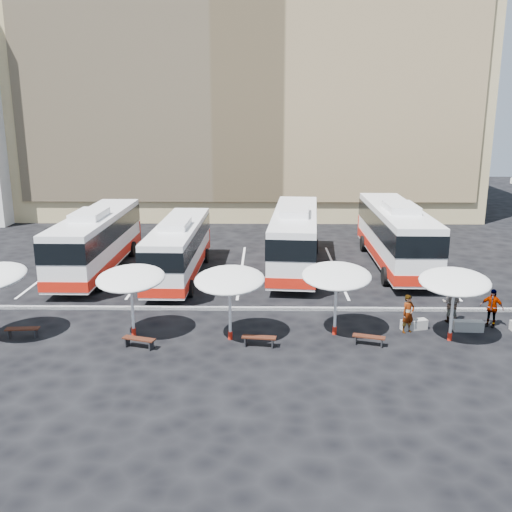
{
  "coord_description": "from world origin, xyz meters",
  "views": [
    {
      "loc": [
        1.46,
        -26.97,
        9.96
      ],
      "look_at": [
        1.0,
        3.0,
        2.2
      ],
      "focal_mm": 40.0,
      "sensor_mm": 36.0,
      "label": 1
    }
  ],
  "objects_px": {
    "passenger_0": "(408,314)",
    "bus_1": "(179,247)",
    "wood_bench_0": "(22,330)",
    "bus_3": "(395,233)",
    "wood_bench_2": "(259,339)",
    "sunshade_3": "(337,276)",
    "conc_bench_1": "(468,326)",
    "bus_2": "(295,236)",
    "sunshade_2": "(230,280)",
    "wood_bench_3": "(369,338)",
    "sunshade_4": "(455,282)",
    "passenger_2": "(492,308)",
    "passenger_1": "(452,304)",
    "conc_bench_0": "(414,325)",
    "wood_bench_1": "(139,340)",
    "bus_0": "(97,239)",
    "sunshade_1": "(131,279)"
  },
  "relations": [
    {
      "from": "wood_bench_0",
      "to": "passenger_2",
      "type": "xyz_separation_m",
      "value": [
        21.52,
        1.73,
        0.57
      ]
    },
    {
      "from": "bus_0",
      "to": "wood_bench_2",
      "type": "relative_size",
      "value": 8.37
    },
    {
      "from": "sunshade_1",
      "to": "conc_bench_0",
      "type": "relative_size",
      "value": 2.73
    },
    {
      "from": "passenger_0",
      "to": "bus_1",
      "type": "bearing_deg",
      "value": 117.39
    },
    {
      "from": "sunshade_1",
      "to": "passenger_0",
      "type": "height_order",
      "value": "sunshade_1"
    },
    {
      "from": "bus_0",
      "to": "bus_2",
      "type": "bearing_deg",
      "value": 4.36
    },
    {
      "from": "wood_bench_3",
      "to": "passenger_0",
      "type": "height_order",
      "value": "passenger_0"
    },
    {
      "from": "bus_3",
      "to": "sunshade_3",
      "type": "height_order",
      "value": "bus_3"
    },
    {
      "from": "sunshade_2",
      "to": "wood_bench_1",
      "type": "distance_m",
      "value": 4.66
    },
    {
      "from": "wood_bench_3",
      "to": "conc_bench_1",
      "type": "xyz_separation_m",
      "value": [
        4.88,
        1.71,
        -0.08
      ]
    },
    {
      "from": "bus_1",
      "to": "passenger_2",
      "type": "xyz_separation_m",
      "value": [
        15.85,
        -7.93,
        -0.96
      ]
    },
    {
      "from": "sunshade_3",
      "to": "sunshade_2",
      "type": "bearing_deg",
      "value": -172.09
    },
    {
      "from": "sunshade_3",
      "to": "conc_bench_1",
      "type": "xyz_separation_m",
      "value": [
        6.22,
        0.49,
        -2.51
      ]
    },
    {
      "from": "sunshade_4",
      "to": "wood_bench_0",
      "type": "relative_size",
      "value": 2.54
    },
    {
      "from": "passenger_1",
      "to": "wood_bench_3",
      "type": "bearing_deg",
      "value": 61.22
    },
    {
      "from": "bus_0",
      "to": "bus_1",
      "type": "relative_size",
      "value": 1.1
    },
    {
      "from": "bus_1",
      "to": "passenger_2",
      "type": "relative_size",
      "value": 6.34
    },
    {
      "from": "sunshade_2",
      "to": "wood_bench_3",
      "type": "relative_size",
      "value": 2.46
    },
    {
      "from": "passenger_1",
      "to": "wood_bench_0",
      "type": "bearing_deg",
      "value": 35.03
    },
    {
      "from": "wood_bench_2",
      "to": "passenger_0",
      "type": "bearing_deg",
      "value": 14.33
    },
    {
      "from": "sunshade_2",
      "to": "wood_bench_1",
      "type": "relative_size",
      "value": 2.37
    },
    {
      "from": "sunshade_3",
      "to": "bus_0",
      "type": "bearing_deg",
      "value": 143.03
    },
    {
      "from": "sunshade_3",
      "to": "sunshade_4",
      "type": "xyz_separation_m",
      "value": [
        5.02,
        -0.62,
        -0.05
      ]
    },
    {
      "from": "wood_bench_2",
      "to": "passenger_1",
      "type": "relative_size",
      "value": 0.81
    },
    {
      "from": "sunshade_4",
      "to": "bus_2",
      "type": "bearing_deg",
      "value": 118.05
    },
    {
      "from": "bus_2",
      "to": "bus_3",
      "type": "xyz_separation_m",
      "value": [
        6.54,
        0.7,
        0.08
      ]
    },
    {
      "from": "bus_2",
      "to": "bus_1",
      "type": "bearing_deg",
      "value": -158.43
    },
    {
      "from": "sunshade_4",
      "to": "conc_bench_1",
      "type": "relative_size",
      "value": 2.85
    },
    {
      "from": "sunshade_3",
      "to": "wood_bench_0",
      "type": "relative_size",
      "value": 2.25
    },
    {
      "from": "wood_bench_2",
      "to": "conc_bench_1",
      "type": "relative_size",
      "value": 1.15
    },
    {
      "from": "bus_0",
      "to": "conc_bench_0",
      "type": "bearing_deg",
      "value": -28.52
    },
    {
      "from": "sunshade_1",
      "to": "passenger_0",
      "type": "bearing_deg",
      "value": 2.82
    },
    {
      "from": "conc_bench_0",
      "to": "passenger_1",
      "type": "relative_size",
      "value": 0.66
    },
    {
      "from": "bus_2",
      "to": "sunshade_2",
      "type": "xyz_separation_m",
      "value": [
        -3.45,
        -11.84,
        0.66
      ]
    },
    {
      "from": "bus_2",
      "to": "wood_bench_0",
      "type": "height_order",
      "value": "bus_2"
    },
    {
      "from": "bus_0",
      "to": "bus_2",
      "type": "distance_m",
      "value": 12.48
    },
    {
      "from": "bus_0",
      "to": "sunshade_4",
      "type": "relative_size",
      "value": 3.36
    },
    {
      "from": "sunshade_2",
      "to": "passenger_1",
      "type": "distance_m",
      "value": 10.89
    },
    {
      "from": "sunshade_3",
      "to": "passenger_2",
      "type": "relative_size",
      "value": 1.83
    },
    {
      "from": "sunshade_2",
      "to": "wood_bench_3",
      "type": "xyz_separation_m",
      "value": [
        6.05,
        -0.57,
        -2.42
      ]
    },
    {
      "from": "sunshade_2",
      "to": "conc_bench_0",
      "type": "height_order",
      "value": "sunshade_2"
    },
    {
      "from": "bus_2",
      "to": "bus_3",
      "type": "height_order",
      "value": "bus_3"
    },
    {
      "from": "conc_bench_1",
      "to": "passenger_1",
      "type": "relative_size",
      "value": 0.71
    },
    {
      "from": "conc_bench_1",
      "to": "conc_bench_0",
      "type": "bearing_deg",
      "value": 176.0
    },
    {
      "from": "bus_1",
      "to": "sunshade_4",
      "type": "relative_size",
      "value": 3.06
    },
    {
      "from": "wood_bench_0",
      "to": "bus_3",
      "type": "bearing_deg",
      "value": 32.87
    },
    {
      "from": "bus_2",
      "to": "wood_bench_2",
      "type": "bearing_deg",
      "value": -94.77
    },
    {
      "from": "conc_bench_0",
      "to": "wood_bench_3",
      "type": "bearing_deg",
      "value": -142.19
    },
    {
      "from": "sunshade_3",
      "to": "wood_bench_0",
      "type": "height_order",
      "value": "sunshade_3"
    },
    {
      "from": "bus_3",
      "to": "sunshade_2",
      "type": "bearing_deg",
      "value": -127.83
    }
  ]
}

